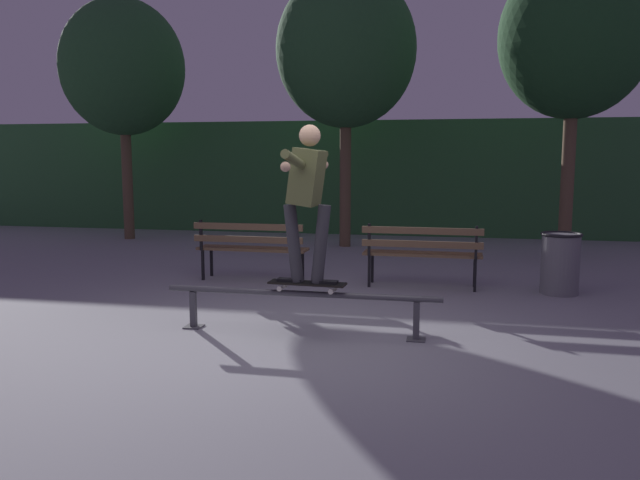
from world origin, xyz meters
name	(u,v)px	position (x,y,z in m)	size (l,w,h in m)	color
ground_plane	(295,341)	(0.00, 0.00, 0.00)	(90.00, 90.00, 0.00)	gray
hedge_backdrop	(387,177)	(0.00, 8.96, 1.29)	(24.00, 1.20, 2.58)	#2D5B33
grind_rail	(301,300)	(0.00, 0.26, 0.34)	(2.82, 0.18, 0.44)	#47474C
skateboard	(307,284)	(0.07, 0.26, 0.51)	(0.79, 0.25, 0.09)	black
skateboarder	(307,190)	(0.07, 0.26, 1.45)	(0.63, 1.41, 1.56)	black
park_bench_leftmost	(251,244)	(-1.32, 2.72, 0.54)	(1.61, 0.44, 0.88)	black
park_bench_left_center	(422,249)	(1.10, 2.72, 0.54)	(1.61, 0.44, 0.88)	black
tree_far_left	(123,68)	(-5.35, 6.67, 3.62)	(2.57, 2.57, 5.05)	brown
tree_behind_benches	(346,51)	(-0.57, 6.48, 3.79)	(2.69, 2.69, 5.28)	brown
tree_far_right	(575,37)	(3.42, 5.67, 3.76)	(2.50, 2.50, 5.15)	brown
trash_can	(560,262)	(2.87, 2.74, 0.41)	(0.52, 0.52, 0.80)	slate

